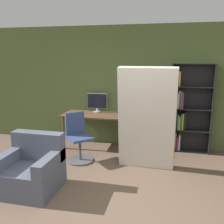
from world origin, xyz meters
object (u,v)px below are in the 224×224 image
mattress_near (147,119)px  armchair (32,169)px  monitor (97,102)px  bookshelf (185,110)px  office_chair (79,141)px

mattress_near → armchair: bearing=-145.2°
mattress_near → armchair: 2.11m
monitor → bookshelf: bookshelf is taller
monitor → armchair: size_ratio=0.57×
office_chair → bookshelf: bearing=26.6°
bookshelf → armchair: 3.31m
bookshelf → armchair: (-2.37, -2.23, -0.58)m
office_chair → armchair: size_ratio=1.12×
monitor → bookshelf: bearing=0.1°
mattress_near → office_chair: bearing=177.6°
monitor → armchair: (-0.40, -2.23, -0.69)m
monitor → armchair: monitor is taller
office_chair → bookshelf: 2.35m
monitor → armchair: bearing=-100.2°
office_chair → bookshelf: size_ratio=0.50×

